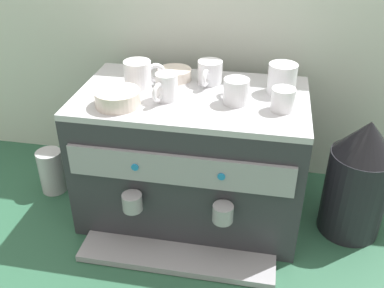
{
  "coord_description": "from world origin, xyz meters",
  "views": [
    {
      "loc": [
        0.21,
        -1.12,
        0.94
      ],
      "look_at": [
        0.0,
        0.0,
        0.25
      ],
      "focal_mm": 40.82,
      "sensor_mm": 36.0,
      "label": 1
    }
  ],
  "objects_px": {
    "espresso_machine": "(192,156)",
    "ceramic_cup_1": "(139,74)",
    "ceramic_bowl_0": "(175,74)",
    "milk_pitcher": "(52,171)",
    "ceramic_cup_5": "(236,91)",
    "ceramic_cup_4": "(283,78)",
    "coffee_grinder": "(358,179)",
    "ceramic_cup_0": "(284,99)",
    "ceramic_cup_2": "(166,87)",
    "ceramic_bowl_1": "(118,98)",
    "ceramic_cup_3": "(210,72)"
  },
  "relations": [
    {
      "from": "ceramic_cup_3",
      "to": "ceramic_bowl_1",
      "type": "height_order",
      "value": "ceramic_cup_3"
    },
    {
      "from": "ceramic_bowl_0",
      "to": "coffee_grinder",
      "type": "distance_m",
      "value": 0.63
    },
    {
      "from": "ceramic_cup_5",
      "to": "ceramic_cup_1",
      "type": "bearing_deg",
      "value": 169.53
    },
    {
      "from": "espresso_machine",
      "to": "ceramic_cup_4",
      "type": "bearing_deg",
      "value": 16.07
    },
    {
      "from": "coffee_grinder",
      "to": "ceramic_cup_5",
      "type": "bearing_deg",
      "value": -177.19
    },
    {
      "from": "espresso_machine",
      "to": "ceramic_bowl_0",
      "type": "relative_size",
      "value": 6.42
    },
    {
      "from": "ceramic_cup_3",
      "to": "ceramic_cup_4",
      "type": "height_order",
      "value": "ceramic_cup_4"
    },
    {
      "from": "ceramic_cup_5",
      "to": "coffee_grinder",
      "type": "distance_m",
      "value": 0.45
    },
    {
      "from": "espresso_machine",
      "to": "ceramic_cup_1",
      "type": "xyz_separation_m",
      "value": [
        -0.16,
        0.03,
        0.25
      ]
    },
    {
      "from": "ceramic_bowl_1",
      "to": "ceramic_cup_4",
      "type": "bearing_deg",
      "value": 21.74
    },
    {
      "from": "espresso_machine",
      "to": "coffee_grinder",
      "type": "xyz_separation_m",
      "value": [
        0.5,
        -0.0,
        -0.02
      ]
    },
    {
      "from": "espresso_machine",
      "to": "ceramic_cup_4",
      "type": "relative_size",
      "value": 5.2
    },
    {
      "from": "ceramic_bowl_0",
      "to": "coffee_grinder",
      "type": "height_order",
      "value": "ceramic_bowl_0"
    },
    {
      "from": "espresso_machine",
      "to": "ceramic_cup_5",
      "type": "relative_size",
      "value": 6.48
    },
    {
      "from": "ceramic_cup_3",
      "to": "ceramic_bowl_0",
      "type": "bearing_deg",
      "value": 174.69
    },
    {
      "from": "ceramic_cup_1",
      "to": "milk_pitcher",
      "type": "bearing_deg",
      "value": -176.68
    },
    {
      "from": "ceramic_bowl_0",
      "to": "ceramic_cup_5",
      "type": "bearing_deg",
      "value": -32.55
    },
    {
      "from": "ceramic_cup_2",
      "to": "ceramic_cup_3",
      "type": "relative_size",
      "value": 0.89
    },
    {
      "from": "coffee_grinder",
      "to": "ceramic_bowl_0",
      "type": "bearing_deg",
      "value": 169.22
    },
    {
      "from": "espresso_machine",
      "to": "ceramic_cup_5",
      "type": "bearing_deg",
      "value": -10.07
    },
    {
      "from": "espresso_machine",
      "to": "ceramic_bowl_0",
      "type": "distance_m",
      "value": 0.26
    },
    {
      "from": "espresso_machine",
      "to": "ceramic_bowl_1",
      "type": "distance_m",
      "value": 0.31
    },
    {
      "from": "ceramic_cup_4",
      "to": "coffee_grinder",
      "type": "bearing_deg",
      "value": -17.12
    },
    {
      "from": "coffee_grinder",
      "to": "milk_pitcher",
      "type": "bearing_deg",
      "value": 179.1
    },
    {
      "from": "coffee_grinder",
      "to": "ceramic_bowl_1",
      "type": "bearing_deg",
      "value": -171.91
    },
    {
      "from": "ceramic_cup_0",
      "to": "ceramic_cup_1",
      "type": "height_order",
      "value": "ceramic_cup_1"
    },
    {
      "from": "ceramic_cup_1",
      "to": "ceramic_cup_2",
      "type": "distance_m",
      "value": 0.12
    },
    {
      "from": "ceramic_bowl_0",
      "to": "milk_pitcher",
      "type": "relative_size",
      "value": 0.66
    },
    {
      "from": "ceramic_cup_0",
      "to": "milk_pitcher",
      "type": "bearing_deg",
      "value": 175.71
    },
    {
      "from": "ceramic_cup_2",
      "to": "ceramic_bowl_0",
      "type": "bearing_deg",
      "value": 93.33
    },
    {
      "from": "ceramic_cup_0",
      "to": "ceramic_cup_4",
      "type": "relative_size",
      "value": 0.71
    },
    {
      "from": "ceramic_cup_1",
      "to": "ceramic_cup_4",
      "type": "height_order",
      "value": "ceramic_cup_4"
    },
    {
      "from": "ceramic_cup_2",
      "to": "ceramic_bowl_1",
      "type": "xyz_separation_m",
      "value": [
        -0.12,
        -0.06,
        -0.02
      ]
    },
    {
      "from": "espresso_machine",
      "to": "ceramic_cup_5",
      "type": "xyz_separation_m",
      "value": [
        0.13,
        -0.02,
        0.24
      ]
    },
    {
      "from": "ceramic_cup_3",
      "to": "espresso_machine",
      "type": "bearing_deg",
      "value": -111.29
    },
    {
      "from": "ceramic_cup_0",
      "to": "ceramic_cup_5",
      "type": "xyz_separation_m",
      "value": [
        -0.13,
        0.02,
        0.0
      ]
    },
    {
      "from": "espresso_machine",
      "to": "ceramic_bowl_0",
      "type": "xyz_separation_m",
      "value": [
        -0.07,
        0.1,
        0.22
      ]
    },
    {
      "from": "ceramic_cup_0",
      "to": "ceramic_bowl_1",
      "type": "distance_m",
      "value": 0.44
    },
    {
      "from": "ceramic_cup_0",
      "to": "ceramic_cup_3",
      "type": "xyz_separation_m",
      "value": [
        -0.22,
        0.14,
        0.0
      ]
    },
    {
      "from": "ceramic_bowl_1",
      "to": "ceramic_cup_1",
      "type": "bearing_deg",
      "value": 80.23
    },
    {
      "from": "ceramic_cup_0",
      "to": "ceramic_cup_2",
      "type": "relative_size",
      "value": 0.9
    },
    {
      "from": "espresso_machine",
      "to": "ceramic_bowl_0",
      "type": "height_order",
      "value": "ceramic_bowl_0"
    },
    {
      "from": "ceramic_cup_2",
      "to": "ceramic_cup_5",
      "type": "xyz_separation_m",
      "value": [
        0.19,
        0.02,
        -0.0
      ]
    },
    {
      "from": "ceramic_cup_5",
      "to": "ceramic_bowl_1",
      "type": "height_order",
      "value": "ceramic_cup_5"
    },
    {
      "from": "ceramic_cup_0",
      "to": "coffee_grinder",
      "type": "bearing_deg",
      "value": 9.5
    },
    {
      "from": "ceramic_cup_0",
      "to": "ceramic_cup_5",
      "type": "bearing_deg",
      "value": 170.18
    },
    {
      "from": "ceramic_cup_5",
      "to": "milk_pitcher",
      "type": "xyz_separation_m",
      "value": [
        -0.62,
        0.03,
        -0.37
      ]
    },
    {
      "from": "ceramic_bowl_0",
      "to": "coffee_grinder",
      "type": "bearing_deg",
      "value": -10.78
    },
    {
      "from": "ceramic_bowl_1",
      "to": "ceramic_bowl_0",
      "type": "bearing_deg",
      "value": 61.52
    },
    {
      "from": "ceramic_cup_4",
      "to": "coffee_grinder",
      "type": "xyz_separation_m",
      "value": [
        0.25,
        -0.08,
        -0.27
      ]
    }
  ]
}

